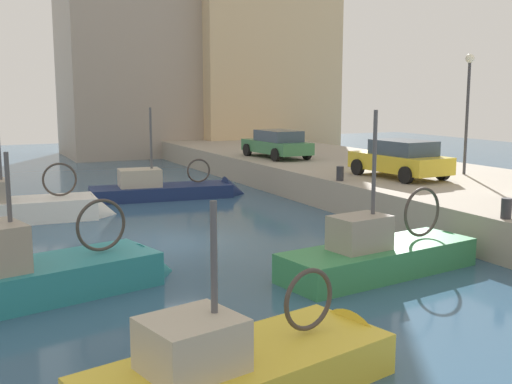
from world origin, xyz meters
TOP-DOWN VIEW (x-y plane):
  - water_surface at (0.00, 0.00)m, footprint 80.00×80.00m
  - quay_wall at (11.50, 0.00)m, footprint 9.00×56.00m
  - fishing_boat_green at (4.00, -5.38)m, footprint 6.36×2.47m
  - fishing_boat_white at (-3.60, 5.41)m, footprint 6.33×2.38m
  - fishing_boat_navy at (2.52, 7.88)m, footprint 6.90×2.59m
  - fishing_boat_teal at (-3.88, -3.60)m, footprint 6.14×3.10m
  - fishing_boat_yellow at (-1.76, -9.73)m, footprint 5.92×2.96m
  - parked_car_green at (9.08, 10.49)m, footprint 2.18×4.46m
  - parked_car_yellow at (9.93, 1.70)m, footprint 2.27×4.25m
  - mooring_bollard_mid at (7.35, -6.00)m, footprint 0.28×0.28m
  - mooring_bollard_north at (7.35, 2.00)m, footprint 0.28×0.28m
  - quay_streetlamp at (13.00, 1.42)m, footprint 0.36×0.36m

SIDE VIEW (x-z plane):
  - water_surface at x=0.00m, z-range 0.00..0.00m
  - fishing_boat_white at x=-3.60m, z-range -1.93..2.13m
  - fishing_boat_yellow at x=-1.76m, z-range -1.83..2.05m
  - fishing_boat_green at x=4.00m, z-range -2.32..2.55m
  - fishing_boat_navy at x=2.52m, z-range -2.23..2.47m
  - fishing_boat_teal at x=-3.88m, z-range -1.93..2.19m
  - quay_wall at x=11.50m, z-range 0.00..1.20m
  - mooring_bollard_mid at x=7.35m, z-range 1.20..1.75m
  - mooring_bollard_north at x=7.35m, z-range 1.20..1.75m
  - parked_car_green at x=9.08m, z-range 1.22..2.63m
  - parked_car_yellow at x=9.93m, z-range 1.21..2.69m
  - quay_streetlamp at x=13.00m, z-range 2.04..6.87m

